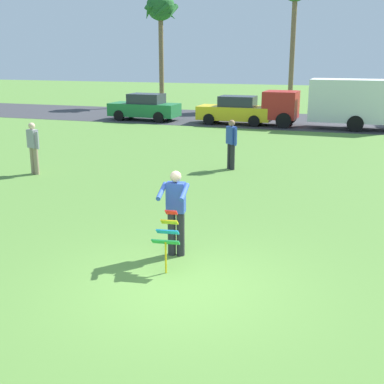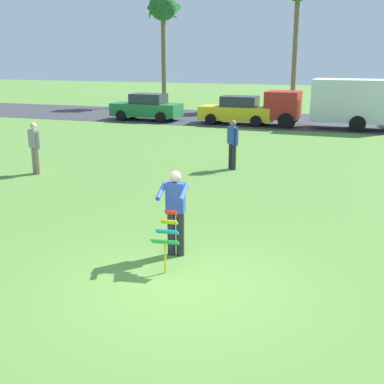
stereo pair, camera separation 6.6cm
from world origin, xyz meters
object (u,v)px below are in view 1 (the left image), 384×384
at_px(parked_car_yellow, 235,111).
at_px(palm_tree_left_near, 161,11).
at_px(person_walker_far, 33,147).
at_px(person_kite_flyer, 176,210).
at_px(parked_truck_red_cab, 335,102).
at_px(parked_car_green, 145,107).
at_px(kite_held, 168,233).
at_px(person_walker_near, 231,143).

bearing_deg(parked_car_yellow, palm_tree_left_near, 132.60).
bearing_deg(person_walker_far, palm_tree_left_near, 101.21).
relative_size(parked_car_yellow, person_walker_far, 2.43).
distance_m(person_kite_flyer, parked_truck_red_cab, 19.57).
height_order(parked_car_green, person_walker_far, person_walker_far).
xyz_separation_m(parked_car_green, person_walker_far, (2.22, -14.29, 0.16)).
bearing_deg(person_walker_far, person_kite_flyer, -36.68).
relative_size(person_kite_flyer, palm_tree_left_near, 0.21).
bearing_deg(kite_held, parked_car_yellow, 100.15).
bearing_deg(person_walker_near, parked_car_yellow, 102.93).
distance_m(parked_truck_red_cab, person_walker_far, 16.83).
distance_m(person_kite_flyer, kite_held, 0.74).
height_order(parked_car_yellow, person_walker_far, person_walker_far).
xyz_separation_m(parked_truck_red_cab, person_walker_near, (-2.80, -11.52, -0.48)).
distance_m(parked_car_yellow, parked_truck_red_cab, 5.48).
bearing_deg(parked_car_yellow, person_kite_flyer, -79.76).
distance_m(parked_car_yellow, person_walker_near, 11.82).
relative_size(kite_held, parked_car_green, 0.25).
relative_size(kite_held, palm_tree_left_near, 0.13).
bearing_deg(parked_car_green, parked_car_yellow, 0.01).
bearing_deg(person_walker_far, parked_truck_red_cab, 58.18).
bearing_deg(parked_truck_red_cab, person_walker_far, -121.82).
height_order(kite_held, person_walker_near, person_walker_near).
height_order(kite_held, palm_tree_left_near, palm_tree_left_near).
height_order(parked_car_yellow, palm_tree_left_near, palm_tree_left_near).
distance_m(parked_car_yellow, person_walker_far, 14.70).
bearing_deg(person_walker_near, parked_truck_red_cab, 76.35).
height_order(kite_held, parked_car_green, parked_car_green).
bearing_deg(kite_held, parked_truck_red_cab, 84.81).
xyz_separation_m(person_walker_near, person_walker_far, (-6.07, -2.78, 0.00)).
bearing_deg(parked_car_green, person_walker_near, -54.26).
relative_size(kite_held, person_walker_far, 0.62).
height_order(person_walker_near, person_walker_far, same).
height_order(kite_held, parked_truck_red_cab, parked_truck_red_cab).
height_order(parked_car_green, parked_car_yellow, same).
bearing_deg(kite_held, person_kite_flyer, 97.70).
xyz_separation_m(parked_car_green, parked_truck_red_cab, (11.08, 0.00, 0.64)).
bearing_deg(parked_car_yellow, parked_car_green, -179.99).
bearing_deg(palm_tree_left_near, parked_car_yellow, -47.40).
xyz_separation_m(kite_held, palm_tree_left_near, (-11.59, 28.84, 6.27)).
distance_m(parked_truck_red_cab, person_walker_near, 11.86).
xyz_separation_m(parked_car_green, person_walker_near, (8.29, -11.51, 0.16)).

